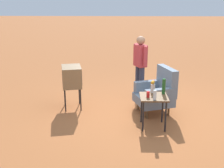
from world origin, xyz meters
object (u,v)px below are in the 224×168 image
at_px(side_table, 154,101).
at_px(bottle_short_clear, 155,95).
at_px(armchair, 158,92).
at_px(soda_can_red, 148,94).
at_px(bottle_wine_green, 164,86).
at_px(person_standing, 140,63).
at_px(flower_vase, 153,86).
at_px(tv_on_stand, 72,77).

height_order(side_table, bottle_short_clear, bottle_short_clear).
distance_m(armchair, soda_can_red, 0.94).
bearing_deg(bottle_wine_green, person_standing, -166.84).
xyz_separation_m(person_standing, flower_vase, (1.56, 0.16, -0.12)).
xyz_separation_m(armchair, soda_can_red, (0.86, -0.31, 0.24)).
height_order(tv_on_stand, flower_vase, tv_on_stand).
bearing_deg(flower_vase, tv_on_stand, -113.34).
height_order(bottle_short_clear, soda_can_red, bottle_short_clear).
xyz_separation_m(tv_on_stand, person_standing, (-0.78, 1.66, 0.16)).
distance_m(person_standing, flower_vase, 1.58).
distance_m(side_table, person_standing, 1.84).
bearing_deg(bottle_wine_green, tv_on_stand, -112.69).
xyz_separation_m(bottle_wine_green, flower_vase, (-0.07, -0.22, -0.01)).
xyz_separation_m(soda_can_red, flower_vase, (-0.30, 0.12, 0.09)).
height_order(bottle_wine_green, flower_vase, bottle_wine_green).
bearing_deg(side_table, armchair, 166.99).
xyz_separation_m(armchair, flower_vase, (0.56, -0.19, 0.32)).
distance_m(side_table, soda_can_red, 0.22).
xyz_separation_m(armchair, tv_on_stand, (-0.22, -2.01, 0.28)).
relative_size(side_table, flower_vase, 2.55).
bearing_deg(armchair, side_table, -13.01).
relative_size(person_standing, soda_can_red, 13.44).
relative_size(armchair, side_table, 1.57).
bearing_deg(bottle_short_clear, soda_can_red, -141.36).
height_order(armchair, tv_on_stand, armchair).
xyz_separation_m(armchair, bottle_short_clear, (1.01, -0.19, 0.28)).
bearing_deg(person_standing, bottle_short_clear, 4.47).
xyz_separation_m(side_table, soda_can_red, (0.07, -0.13, 0.16)).
bearing_deg(soda_can_red, person_standing, -178.76).
bearing_deg(soda_can_red, flower_vase, 157.48).
bearing_deg(side_table, soda_can_red, -62.04).
relative_size(armchair, soda_can_red, 8.69).
bearing_deg(flower_vase, armchair, 161.73).
xyz_separation_m(bottle_short_clear, soda_can_red, (-0.15, -0.12, -0.04)).
relative_size(tv_on_stand, bottle_short_clear, 5.15).
xyz_separation_m(tv_on_stand, bottle_wine_green, (0.86, 2.05, 0.05)).
height_order(tv_on_stand, bottle_wine_green, tv_on_stand).
height_order(person_standing, flower_vase, person_standing).
distance_m(armchair, bottle_wine_green, 0.72).
bearing_deg(tv_on_stand, person_standing, 114.98).
relative_size(bottle_wine_green, bottle_short_clear, 1.60).
relative_size(bottle_wine_green, soda_can_red, 2.62).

